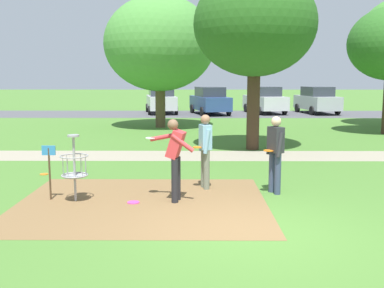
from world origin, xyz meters
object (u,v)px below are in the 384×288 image
object	(u,v)px
parked_car_center_left	(210,101)
tree_mid_left	(160,44)
disc_golf_basket	(72,165)
player_waiting_left	(175,154)
frisbee_near_basket	(44,174)
tree_mid_center	(255,25)
parked_car_rightmost	(317,100)
parked_car_leftmost	(161,100)
parked_car_center_right	(265,100)
player_throwing	(275,150)
frisbee_mid_grass	(133,202)
player_foreground_watching	(205,147)

from	to	relation	value
parked_car_center_left	tree_mid_left	bearing A→B (deg)	-109.04
disc_golf_basket	player_waiting_left	distance (m)	2.15
frisbee_near_basket	tree_mid_center	size ratio (longest dim) A/B	0.04
frisbee_near_basket	parked_car_rightmost	distance (m)	23.46
disc_golf_basket	parked_car_rightmost	world-z (taller)	parked_car_rightmost
tree_mid_left	parked_car_rightmost	distance (m)	13.73
frisbee_near_basket	parked_car_rightmost	world-z (taller)	parked_car_rightmost
frisbee_near_basket	parked_car_leftmost	distance (m)	20.12
disc_golf_basket	parked_car_center_right	distance (m)	23.75
player_throwing	frisbee_mid_grass	xyz separation A→B (m)	(-3.02, -0.82, -0.96)
player_throwing	parked_car_rightmost	xyz separation A→B (m)	(6.64, 21.79, -0.05)
parked_car_center_left	frisbee_near_basket	bearing A→B (deg)	-104.53
player_throwing	parked_car_rightmost	size ratio (longest dim) A/B	0.39
parked_car_leftmost	parked_car_center_left	world-z (taller)	same
tree_mid_left	parked_car_center_right	size ratio (longest dim) A/B	1.44
parked_car_leftmost	parked_car_center_left	xyz separation A→B (m)	(3.36, -0.84, 0.00)
player_foreground_watching	player_throwing	xyz separation A→B (m)	(1.53, -0.44, 0.00)
frisbee_near_basket	tree_mid_left	bearing A→B (deg)	78.78
player_waiting_left	disc_golf_basket	bearing A→B (deg)	179.76
frisbee_mid_grass	tree_mid_left	size ratio (longest dim) A/B	0.04
frisbee_mid_grass	parked_car_leftmost	bearing A→B (deg)	92.80
player_foreground_watching	player_throwing	size ratio (longest dim) A/B	1.00
disc_golf_basket	parked_car_center_right	size ratio (longest dim) A/B	0.31
frisbee_near_basket	tree_mid_center	world-z (taller)	tree_mid_center
disc_golf_basket	tree_mid_center	size ratio (longest dim) A/B	0.23
frisbee_mid_grass	player_foreground_watching	bearing A→B (deg)	39.96
frisbee_near_basket	parked_car_center_left	distance (m)	19.84
disc_golf_basket	tree_mid_center	xyz separation A→B (m)	(4.57, 6.80, 3.55)
frisbee_mid_grass	tree_mid_left	bearing A→B (deg)	92.04
tree_mid_center	parked_car_leftmost	bearing A→B (deg)	105.60
player_waiting_left	frisbee_near_basket	bearing A→B (deg)	144.39
player_foreground_watching	player_waiting_left	distance (m)	1.28
disc_golf_basket	tree_mid_center	bearing A→B (deg)	56.07
player_throwing	tree_mid_center	distance (m)	6.99
parked_car_center_right	disc_golf_basket	bearing A→B (deg)	-108.07
parked_car_leftmost	parked_car_rightmost	size ratio (longest dim) A/B	1.00
player_foreground_watching	frisbee_mid_grass	distance (m)	2.17
parked_car_center_left	player_foreground_watching	bearing A→B (deg)	-92.09
disc_golf_basket	frisbee_near_basket	xyz separation A→B (m)	(-1.44, 2.56, -0.74)
parked_car_leftmost	player_foreground_watching	bearing A→B (deg)	-83.08
parked_car_rightmost	parked_car_center_left	bearing A→B (deg)	-174.48
player_waiting_left	tree_mid_left	distance (m)	14.22
player_throwing	player_waiting_left	distance (m)	2.27
player_foreground_watching	player_waiting_left	world-z (taller)	same
frisbee_near_basket	tree_mid_left	world-z (taller)	tree_mid_left
parked_car_center_right	tree_mid_left	bearing A→B (deg)	-126.83
player_throwing	tree_mid_left	world-z (taller)	tree_mid_left
player_waiting_left	player_foreground_watching	bearing A→B (deg)	60.06
frisbee_mid_grass	parked_car_rightmost	bearing A→B (deg)	66.87
frisbee_near_basket	tree_mid_left	size ratio (longest dim) A/B	0.03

